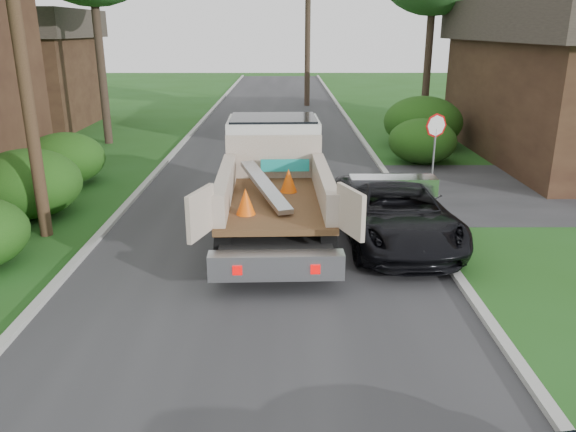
% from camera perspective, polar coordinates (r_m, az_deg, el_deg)
% --- Properties ---
extents(ground, '(120.00, 120.00, 0.00)m').
position_cam_1_polar(ground, '(9.68, -3.44, -12.24)').
color(ground, '#1E4B15').
rests_on(ground, ground).
extents(road, '(8.00, 90.00, 0.02)m').
position_cam_1_polar(road, '(18.97, -1.87, 3.39)').
color(road, '#28282B').
rests_on(road, ground).
extents(curb_left, '(0.20, 90.00, 0.12)m').
position_cam_1_polar(curb_left, '(19.50, -14.03, 3.44)').
color(curb_left, '#9E9E99').
rests_on(curb_left, ground).
extents(curb_right, '(0.20, 90.00, 0.12)m').
position_cam_1_polar(curb_right, '(19.28, 10.42, 3.51)').
color(curb_right, '#9E9E99').
rests_on(curb_right, ground).
extents(stop_sign, '(0.71, 0.32, 2.48)m').
position_cam_1_polar(stop_sign, '(18.20, 14.73, 7.88)').
color(stop_sign, slate).
rests_on(stop_sign, ground).
extents(utility_pole, '(2.42, 1.25, 10.00)m').
position_cam_1_polar(utility_pole, '(14.58, -25.92, 17.66)').
color(utility_pole, '#382619').
rests_on(utility_pole, ground).
extents(house_left_far, '(7.56, 7.56, 6.00)m').
position_cam_1_polar(house_left_far, '(33.45, -25.85, 13.48)').
color(house_left_far, '#321D14').
rests_on(house_left_far, ground).
extents(hedge_left_b, '(2.86, 2.86, 1.87)m').
position_cam_1_polar(hedge_left_b, '(16.87, -24.93, 3.01)').
color(hedge_left_b, '#12430F').
rests_on(hedge_left_b, ground).
extents(hedge_left_c, '(2.60, 2.60, 1.70)m').
position_cam_1_polar(hedge_left_c, '(20.14, -21.72, 5.45)').
color(hedge_left_c, '#12430F').
rests_on(hedge_left_c, ground).
extents(hedge_right_a, '(2.60, 2.60, 1.70)m').
position_cam_1_polar(hedge_right_a, '(22.33, 13.49, 7.42)').
color(hedge_right_a, '#12430F').
rests_on(hedge_right_a, ground).
extents(hedge_right_b, '(3.38, 3.38, 2.21)m').
position_cam_1_polar(hedge_right_b, '(25.32, 13.54, 9.27)').
color(hedge_right_b, '#12430F').
rests_on(hedge_right_b, ground).
extents(flatbed_truck, '(3.27, 7.03, 2.64)m').
position_cam_1_polar(flatbed_truck, '(14.66, -1.44, 4.64)').
color(flatbed_truck, black).
rests_on(flatbed_truck, ground).
extents(black_pickup, '(2.76, 5.46, 1.48)m').
position_cam_1_polar(black_pickup, '(13.81, 10.74, 0.45)').
color(black_pickup, black).
rests_on(black_pickup, ground).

